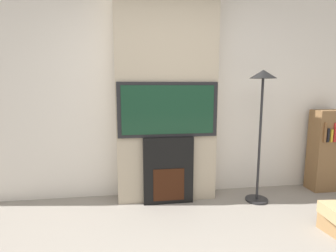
{
  "coord_description": "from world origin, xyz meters",
  "views": [
    {
      "loc": [
        -0.44,
        -1.37,
        1.44
      ],
      "look_at": [
        0.0,
        1.71,
        0.96
      ],
      "focal_mm": 28.0,
      "sensor_mm": 36.0,
      "label": 1
    }
  ],
  "objects_px": {
    "television": "(168,110)",
    "floor_lamp": "(262,101)",
    "bookshelf": "(326,150)",
    "fireplace": "(168,170)"
  },
  "relations": [
    {
      "from": "floor_lamp",
      "to": "television",
      "type": "bearing_deg",
      "value": 173.7
    },
    {
      "from": "floor_lamp",
      "to": "bookshelf",
      "type": "xyz_separation_m",
      "value": [
        1.1,
        0.23,
        -0.7
      ]
    },
    {
      "from": "fireplace",
      "to": "bookshelf",
      "type": "relative_size",
      "value": 0.74
    },
    {
      "from": "television",
      "to": "floor_lamp",
      "type": "relative_size",
      "value": 0.73
    },
    {
      "from": "television",
      "to": "bookshelf",
      "type": "relative_size",
      "value": 1.07
    },
    {
      "from": "television",
      "to": "floor_lamp",
      "type": "xyz_separation_m",
      "value": [
        1.12,
        -0.12,
        0.1
      ]
    },
    {
      "from": "bookshelf",
      "to": "television",
      "type": "bearing_deg",
      "value": -177.29
    },
    {
      "from": "fireplace",
      "to": "bookshelf",
      "type": "height_order",
      "value": "bookshelf"
    },
    {
      "from": "fireplace",
      "to": "floor_lamp",
      "type": "distance_m",
      "value": 1.41
    },
    {
      "from": "floor_lamp",
      "to": "bookshelf",
      "type": "bearing_deg",
      "value": 11.75
    }
  ]
}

